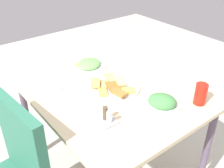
{
  "coord_description": "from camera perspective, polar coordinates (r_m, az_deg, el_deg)",
  "views": [
    {
      "loc": [
        -1.09,
        0.83,
        1.57
      ],
      "look_at": [
        -0.01,
        -0.01,
        0.76
      ],
      "focal_mm": 42.4,
      "sensor_mm": 36.0,
      "label": 1
    }
  ],
  "objects": [
    {
      "name": "fork",
      "position": [
        1.68,
        -11.86,
        0.19
      ],
      "size": [
        0.16,
        0.07,
        0.0
      ],
      "primitive_type": "cube",
      "rotation": [
        0.0,
        0.0,
        0.37
      ],
      "color": "silver",
      "rests_on": "paper_napkin"
    },
    {
      "name": "soda_can",
      "position": [
        1.52,
        18.56,
        -2.07
      ],
      "size": [
        0.09,
        0.09,
        0.12
      ],
      "primitive_type": "cylinder",
      "rotation": [
        0.0,
        0.0,
        1.97
      ],
      "color": "red",
      "rests_on": "dining_table"
    },
    {
      "name": "pide_platter",
      "position": [
        1.59,
        0.31,
        -0.65
      ],
      "size": [
        0.31,
        0.31,
        0.04
      ],
      "color": "white",
      "rests_on": "dining_table"
    },
    {
      "name": "paper_napkin",
      "position": [
        1.68,
        -12.39,
        -0.12
      ],
      "size": [
        0.19,
        0.19,
        0.0
      ],
      "primitive_type": "cube",
      "rotation": [
        0.0,
        0.0,
        0.21
      ],
      "color": "white",
      "rests_on": "dining_table"
    },
    {
      "name": "dining_table",
      "position": [
        1.65,
        -0.31,
        -3.21
      ],
      "size": [
        1.1,
        0.89,
        0.73
      ],
      "color": "beige",
      "rests_on": "ground_plane"
    },
    {
      "name": "spoon",
      "position": [
        1.67,
        -12.95,
        -0.2
      ],
      "size": [
        0.17,
        0.07,
        0.0
      ],
      "primitive_type": "cube",
      "rotation": [
        0.0,
        0.0,
        0.34
      ],
      "color": "silver",
      "rests_on": "paper_napkin"
    },
    {
      "name": "salad_plate_rice",
      "position": [
        1.85,
        -5.02,
        4.21
      ],
      "size": [
        0.24,
        0.24,
        0.05
      ],
      "color": "white",
      "rests_on": "dining_table"
    },
    {
      "name": "condiment_caddy",
      "position": [
        1.32,
        -1.05,
        -7.4
      ],
      "size": [
        0.09,
        0.09,
        0.09
      ],
      "color": "#B2B2B7",
      "rests_on": "dining_table"
    },
    {
      "name": "salad_plate_greens",
      "position": [
        1.47,
        10.77,
        -3.84
      ],
      "size": [
        0.21,
        0.21,
        0.07
      ],
      "color": "white",
      "rests_on": "dining_table"
    }
  ]
}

